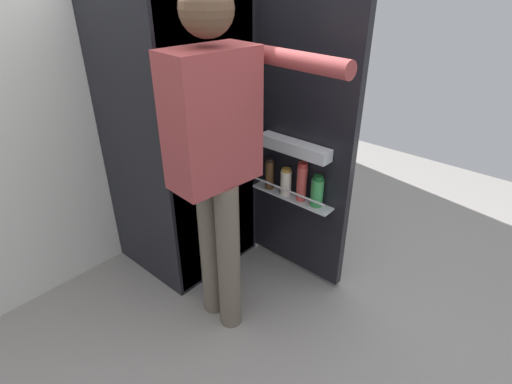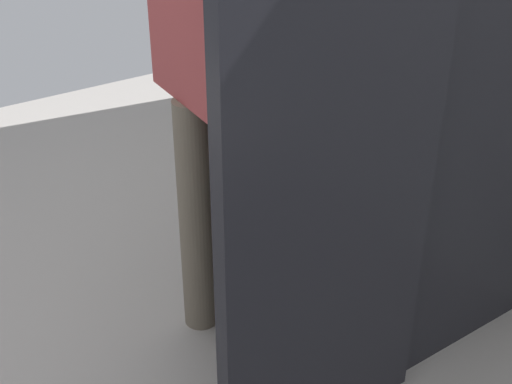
% 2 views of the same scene
% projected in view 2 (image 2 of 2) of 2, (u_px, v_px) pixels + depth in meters
% --- Properties ---
extents(ground_plane, '(5.39, 5.39, 0.00)m').
position_uv_depth(ground_plane, '(271.00, 350.00, 2.43)').
color(ground_plane, gray).
extents(refrigerator, '(0.73, 1.33, 1.74)m').
position_uv_depth(refrigerator, '(411.00, 86.00, 2.24)').
color(refrigerator, black).
rests_on(refrigerator, ground_plane).
extents(person, '(0.55, 0.77, 1.73)m').
position_uv_depth(person, '(212.00, 40.00, 2.07)').
color(person, '#665B4C').
rests_on(person, ground_plane).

